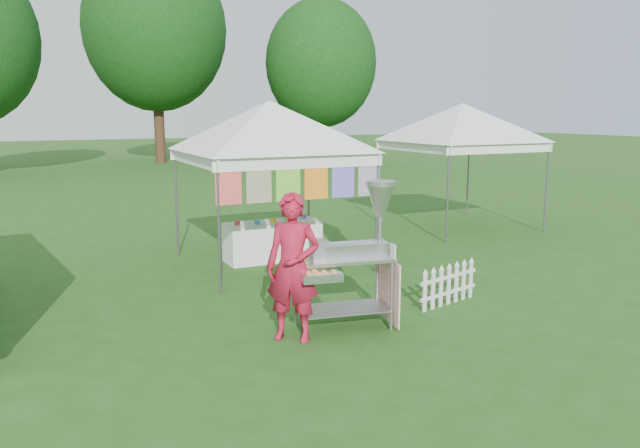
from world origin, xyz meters
TOP-DOWN VIEW (x-y plane):
  - ground at (0.00, 0.00)m, footprint 120.00×120.00m
  - canopy_main at (0.00, 3.49)m, footprint 4.24×4.24m
  - canopy_right at (5.50, 5.00)m, footprint 4.24×4.24m
  - tree_mid at (3.00, 28.00)m, footprint 7.60×7.60m
  - tree_right at (10.00, 22.00)m, footprint 5.60×5.60m
  - donut_cart at (-0.25, -0.25)m, footprint 1.50×0.93m
  - vendor at (-1.21, -0.31)m, footprint 0.80×0.77m
  - picket_fence at (1.42, 0.01)m, footprint 1.22×0.35m
  - display_table at (0.13, 3.77)m, footprint 1.80×0.70m

SIDE VIEW (x-z plane):
  - ground at x=0.00m, z-range 0.00..0.00m
  - picket_fence at x=1.42m, z-range 0.01..0.57m
  - display_table at x=0.13m, z-range 0.00..0.73m
  - vendor at x=-1.21m, z-range 0.00..1.84m
  - donut_cart at x=-0.25m, z-range 0.17..2.09m
  - canopy_main at x=0.00m, z-range 1.26..4.71m
  - canopy_right at x=5.50m, z-range 1.27..4.72m
  - tree_right at x=10.00m, z-range 0.97..9.39m
  - tree_mid at x=3.00m, z-range 1.38..12.90m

